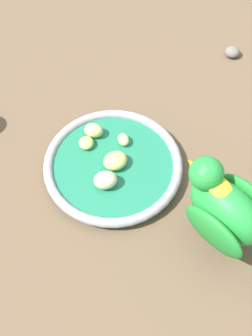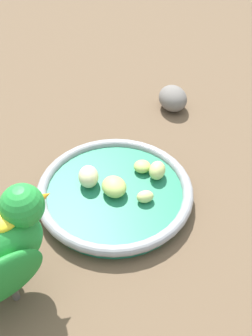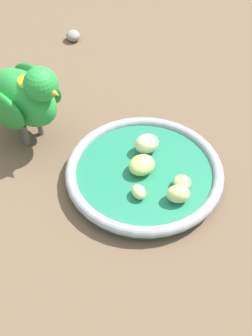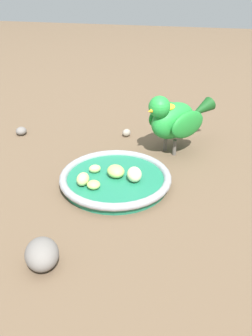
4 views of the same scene
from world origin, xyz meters
name	(u,v)px [view 3 (image 3 of 4)]	position (x,y,z in m)	size (l,w,h in m)	color
ground_plane	(136,179)	(0.00, 0.00, 0.00)	(4.00, 4.00, 0.00)	brown
feeding_bowl	(144,171)	(0.00, 0.01, 0.01)	(0.23, 0.23, 0.03)	#1E7251
apple_piece_0	(135,192)	(0.05, 0.00, 0.03)	(0.02, 0.02, 0.02)	#C6D17A
apple_piece_1	(182,182)	(0.03, 0.06, 0.03)	(0.03, 0.03, 0.02)	#B2CC66
apple_piece_2	(142,165)	(0.00, 0.01, 0.03)	(0.04, 0.03, 0.02)	#B2CC66
apple_piece_3	(178,194)	(0.06, 0.05, 0.03)	(0.03, 0.02, 0.03)	#C6D17A
apple_piece_4	(147,144)	(-0.04, 0.02, 0.03)	(0.04, 0.03, 0.03)	beige
parrot	(21,94)	(-0.10, -0.17, 0.09)	(0.16, 0.18, 0.15)	#59544C
pebble_2	(73,36)	(-0.40, -0.11, 0.01)	(0.03, 0.03, 0.02)	gray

